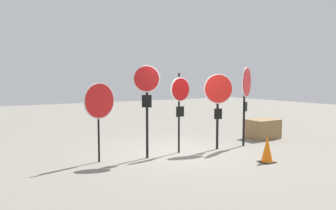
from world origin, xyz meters
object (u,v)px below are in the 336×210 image
object	(u,v)px
stop_sign_4	(246,89)
storage_crate	(263,129)
stop_sign_0	(99,104)
traffic_cone_0	(267,150)
stop_sign_3	(218,96)
stop_sign_1	(147,91)
stop_sign_2	(180,96)

from	to	relation	value
stop_sign_4	storage_crate	distance (m)	2.16
stop_sign_0	traffic_cone_0	world-z (taller)	stop_sign_0
stop_sign_3	storage_crate	distance (m)	2.90
stop_sign_4	storage_crate	bearing A→B (deg)	-7.56
stop_sign_1	stop_sign_4	world-z (taller)	same
stop_sign_2	storage_crate	bearing A→B (deg)	-1.14
stop_sign_3	stop_sign_2	bearing A→B (deg)	-167.17
stop_sign_2	traffic_cone_0	world-z (taller)	stop_sign_2
stop_sign_1	stop_sign_3	xyz separation A→B (m)	(2.30, -0.12, -0.19)
stop_sign_0	stop_sign_1	size ratio (longest dim) A/B	0.82
stop_sign_0	stop_sign_3	bearing A→B (deg)	-22.94
stop_sign_3	traffic_cone_0	size ratio (longest dim) A/B	3.40
stop_sign_1	storage_crate	size ratio (longest dim) A/B	2.35
stop_sign_3	stop_sign_0	bearing A→B (deg)	-163.98
stop_sign_3	storage_crate	world-z (taller)	stop_sign_3
stop_sign_0	stop_sign_1	bearing A→B (deg)	-29.16
stop_sign_2	stop_sign_4	size ratio (longest dim) A/B	0.92
stop_sign_0	stop_sign_1	world-z (taller)	stop_sign_1
stop_sign_0	stop_sign_3	size ratio (longest dim) A/B	0.89
stop_sign_4	traffic_cone_0	bearing A→B (deg)	-149.56
stop_sign_0	storage_crate	bearing A→B (deg)	-14.82
stop_sign_1	stop_sign_2	bearing A→B (deg)	38.61
stop_sign_1	stop_sign_0	bearing A→B (deg)	-158.19
stop_sign_4	stop_sign_1	bearing A→B (deg)	146.43
stop_sign_4	stop_sign_3	bearing A→B (deg)	146.62
stop_sign_3	storage_crate	size ratio (longest dim) A/B	2.15
traffic_cone_0	stop_sign_0	bearing A→B (deg)	148.54
stop_sign_3	stop_sign_1	bearing A→B (deg)	-160.69
stop_sign_4	traffic_cone_0	size ratio (longest dim) A/B	3.72
storage_crate	stop_sign_3	bearing A→B (deg)	-167.28
storage_crate	stop_sign_2	bearing A→B (deg)	-174.38
stop_sign_3	stop_sign_4	bearing A→B (deg)	19.59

